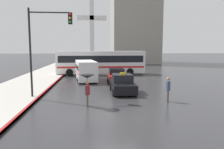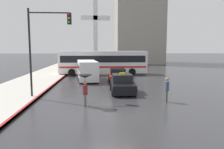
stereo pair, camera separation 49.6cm
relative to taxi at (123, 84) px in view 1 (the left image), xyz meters
name	(u,v)px [view 1 (the left image)]	position (x,y,z in m)	size (l,w,h in m)	color
ground_plane	(117,115)	(-1.13, -6.05, -0.68)	(300.00, 300.00, 0.00)	#2D2D30
taxi	(123,84)	(0.00, 0.00, 0.00)	(1.91, 4.02, 1.68)	black
sedan_red	(116,76)	(0.10, 5.62, -0.02)	(1.91, 4.19, 1.45)	maroon
ambulance_van	(86,70)	(-3.25, 7.10, 0.56)	(2.72, 5.84, 2.24)	white
city_bus	(101,62)	(-1.34, 12.69, 1.13)	(12.07, 2.79, 3.27)	silver
pedestrian_with_umbrella	(87,82)	(-2.79, -4.26, 0.88)	(0.92, 0.92, 2.02)	#4C473D
pedestrian_man	(168,87)	(2.65, -3.48, 0.32)	(0.40, 0.44, 1.71)	#4C473D
traffic_light	(46,38)	(-5.73, -1.75, 3.72)	(3.05, 0.38, 6.45)	black
building_tower_near	(134,0)	(7.88, 37.05, 14.73)	(11.11, 11.53, 30.82)	gray
monument_cross	(92,28)	(-2.58, 29.94, 7.27)	(6.17, 0.90, 14.03)	white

